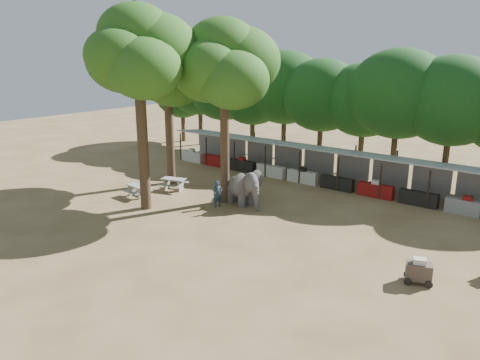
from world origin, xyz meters
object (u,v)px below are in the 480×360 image
Objects in this scene: yard_tree_left at (168,68)px; cart_front at (419,271)px; handler at (218,194)px; picnic_table_near at (137,189)px; yard_tree_back at (224,65)px; yard_tree_center at (139,54)px; elephant at (244,188)px; picnic_table_far at (174,182)px.

yard_tree_left is 21.44m from cart_front.
cart_front is (13.03, -2.30, -0.29)m from handler.
yard_tree_back is at bearing 35.24° from picnic_table_near.
yard_tree_center is at bearing 158.19° from handler.
picnic_table_near is (-2.10, 1.00, -8.69)m from yard_tree_center.
yard_tree_center is 7.08× the size of picnic_table_near.
yard_tree_back is (3.00, 4.00, -0.67)m from yard_tree_center.
elephant is at bearing 0.69° from yard_tree_back.
handler is at bearing 38.05° from yard_tree_center.
yard_tree_center reaches higher than handler.
elephant is at bearing 41.88° from yard_tree_center.
elephant is (1.48, 0.02, -7.41)m from yard_tree_back.
yard_tree_center is at bearing -126.86° from yard_tree_back.
cart_front is at bearing -1.83° from elephant.
handler is at bearing -70.50° from yard_tree_back.
yard_tree_back is 9.13m from picnic_table_far.
yard_tree_center is 5.98× the size of picnic_table_far.
picnic_table_near is 1.28× the size of cart_front.
handler is at bearing 149.38° from cart_front.
yard_tree_center is 9.00m from picnic_table_near.
yard_tree_back is at bearing 53.14° from yard_tree_center.
yard_tree_center is 9.46m from handler.
picnic_table_near is at bearing -149.54° from yard_tree_back.
yard_tree_back is 9.97m from picnic_table_near.
picnic_table_far is (0.73, 2.60, 0.02)m from picnic_table_near.
elephant is at bearing 142.65° from cart_front.
cart_front reaches higher than picnic_table_near.
cart_front is at bearing 2.95° from picnic_table_near.
handler is 5.82m from picnic_table_near.
handler is 4.92m from picnic_table_far.
elephant is 2.30× the size of cart_front.
picnic_table_far is (-4.83, 0.89, -0.29)m from handler.
yard_tree_left is at bearing 107.47° from picnic_table_near.
handler is 13.23m from cart_front.
picnic_table_far is (-4.37, -0.40, -8.00)m from yard_tree_back.
elephant is at bearing 29.40° from picnic_table_near.
yard_tree_center is 7.23× the size of handler.
elephant is 7.27m from picnic_table_near.
yard_tree_back is at bearing -11.69° from picnic_table_far.
yard_tree_back is 7.56m from elephant.
elephant is (7.48, -0.98, -7.07)m from yard_tree_left.
picnic_table_far is at bearing -161.01° from elephant.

